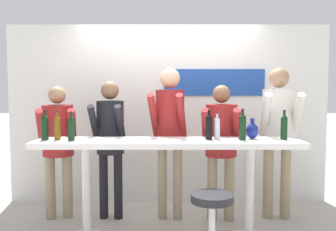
# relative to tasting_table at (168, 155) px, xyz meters

# --- Properties ---
(back_wall) EXTENTS (4.37, 0.12, 2.44)m
(back_wall) POSITION_rel_tasting_table_xyz_m (0.01, 1.30, 0.34)
(back_wall) COLOR silver
(back_wall) RESTS_ON ground_plane
(tasting_table) EXTENTS (2.77, 0.53, 1.04)m
(tasting_table) POSITION_rel_tasting_table_xyz_m (0.00, 0.00, 0.00)
(tasting_table) COLOR white
(tasting_table) RESTS_ON ground_plane
(bar_stool) EXTENTS (0.40, 0.40, 0.65)m
(bar_stool) POSITION_rel_tasting_table_xyz_m (0.39, -0.64, -0.45)
(bar_stool) COLOR silver
(bar_stool) RESTS_ON ground_plane
(person_far_left) EXTENTS (0.50, 0.59, 1.60)m
(person_far_left) POSITION_rel_tasting_table_xyz_m (-1.32, 0.58, 0.10)
(person_far_left) COLOR gray
(person_far_left) RESTS_ON ground_plane
(person_left) EXTENTS (0.41, 0.53, 1.66)m
(person_left) POSITION_rel_tasting_table_xyz_m (-0.69, 0.57, 0.16)
(person_left) COLOR black
(person_left) RESTS_ON ground_plane
(person_center_left) EXTENTS (0.47, 0.60, 1.82)m
(person_center_left) POSITION_rel_tasting_table_xyz_m (0.02, 0.55, 0.26)
(person_center_left) COLOR gray
(person_center_left) RESTS_ON ground_plane
(person_center) EXTENTS (0.49, 0.58, 1.62)m
(person_center) POSITION_rel_tasting_table_xyz_m (0.63, 0.51, 0.11)
(person_center) COLOR gray
(person_center) RESTS_ON ground_plane
(person_center_right) EXTENTS (0.48, 0.59, 1.82)m
(person_center_right) POSITION_rel_tasting_table_xyz_m (1.32, 0.57, 0.25)
(person_center_right) COLOR gray
(person_center_right) RESTS_ON ground_plane
(wine_bottle_0) EXTENTS (0.07, 0.07, 0.30)m
(wine_bottle_0) POSITION_rel_tasting_table_xyz_m (-1.00, -0.04, 0.29)
(wine_bottle_0) COLOR black
(wine_bottle_0) RESTS_ON tasting_table
(wine_bottle_1) EXTENTS (0.07, 0.07, 0.32)m
(wine_bottle_1) POSITION_rel_tasting_table_xyz_m (0.43, 0.03, 0.30)
(wine_bottle_1) COLOR black
(wine_bottle_1) RESTS_ON tasting_table
(wine_bottle_2) EXTENTS (0.08, 0.08, 0.32)m
(wine_bottle_2) POSITION_rel_tasting_table_xyz_m (-1.29, 0.01, 0.30)
(wine_bottle_2) COLOR black
(wine_bottle_2) RESTS_ON tasting_table
(wine_bottle_3) EXTENTS (0.07, 0.07, 0.30)m
(wine_bottle_3) POSITION_rel_tasting_table_xyz_m (-1.16, 0.03, 0.29)
(wine_bottle_3) COLOR brown
(wine_bottle_3) RESTS_ON tasting_table
(wine_bottle_4) EXTENTS (0.06, 0.06, 0.29)m
(wine_bottle_4) POSITION_rel_tasting_table_xyz_m (0.52, 0.04, 0.29)
(wine_bottle_4) COLOR #B7BCC1
(wine_bottle_4) RESTS_ON tasting_table
(wine_bottle_5) EXTENTS (0.07, 0.07, 0.33)m
(wine_bottle_5) POSITION_rel_tasting_table_xyz_m (0.78, -0.01, 0.31)
(wine_bottle_5) COLOR black
(wine_bottle_5) RESTS_ON tasting_table
(wine_bottle_6) EXTENTS (0.07, 0.07, 0.31)m
(wine_bottle_6) POSITION_rel_tasting_table_xyz_m (1.22, 0.03, 0.30)
(wine_bottle_6) COLOR black
(wine_bottle_6) RESTS_ON tasting_table
(decorative_vase) EXTENTS (0.13, 0.13, 0.22)m
(decorative_vase) POSITION_rel_tasting_table_xyz_m (0.90, 0.09, 0.25)
(decorative_vase) COLOR navy
(decorative_vase) RESTS_ON tasting_table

